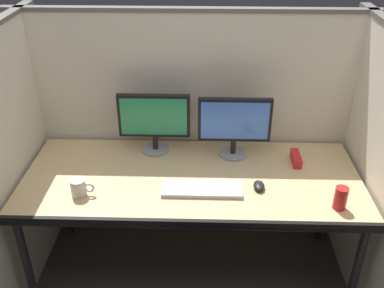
% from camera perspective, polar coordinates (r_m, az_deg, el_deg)
% --- Properties ---
extents(cubicle_partition_rear, '(2.21, 0.06, 1.57)m').
position_cam_1_polar(cubicle_partition_rear, '(2.82, 0.25, 1.71)').
color(cubicle_partition_rear, beige).
rests_on(cubicle_partition_rear, ground).
extents(cubicle_partition_left, '(0.06, 1.41, 1.57)m').
position_cam_1_polar(cubicle_partition_left, '(2.58, -22.84, -3.84)').
color(cubicle_partition_left, beige).
rests_on(cubicle_partition_left, ground).
extents(cubicle_partition_right, '(0.06, 1.41, 1.57)m').
position_cam_1_polar(cubicle_partition_right, '(2.53, 23.12, -4.61)').
color(cubicle_partition_right, beige).
rests_on(cubicle_partition_right, ground).
extents(desk, '(1.90, 0.80, 0.74)m').
position_cam_1_polar(desk, '(2.48, -0.04, -5.32)').
color(desk, tan).
rests_on(desk, ground).
extents(monitor_left, '(0.43, 0.17, 0.37)m').
position_cam_1_polar(monitor_left, '(2.61, -4.98, 3.25)').
color(monitor_left, gray).
rests_on(monitor_left, desk).
extents(monitor_right, '(0.43, 0.17, 0.37)m').
position_cam_1_polar(monitor_right, '(2.56, 5.58, 2.71)').
color(monitor_right, gray).
rests_on(monitor_right, desk).
extents(keyboard_main, '(0.43, 0.15, 0.02)m').
position_cam_1_polar(keyboard_main, '(2.34, 1.32, -5.90)').
color(keyboard_main, silver).
rests_on(keyboard_main, desk).
extents(computer_mouse, '(0.06, 0.10, 0.04)m').
position_cam_1_polar(computer_mouse, '(2.38, 8.78, -5.44)').
color(computer_mouse, black).
rests_on(computer_mouse, desk).
extents(soda_can, '(0.07, 0.07, 0.12)m').
position_cam_1_polar(soda_can, '(2.32, 18.90, -6.72)').
color(soda_can, red).
rests_on(soda_can, desk).
extents(coffee_mug, '(0.13, 0.08, 0.09)m').
position_cam_1_polar(coffee_mug, '(2.37, -14.60, -5.54)').
color(coffee_mug, silver).
rests_on(coffee_mug, desk).
extents(red_stapler, '(0.04, 0.15, 0.06)m').
position_cam_1_polar(red_stapler, '(2.64, 13.47, -1.85)').
color(red_stapler, red).
rests_on(red_stapler, desk).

